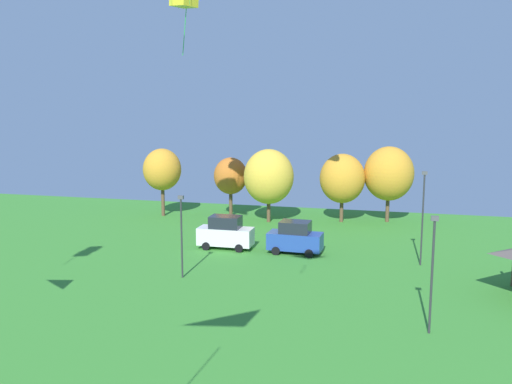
# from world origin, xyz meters

# --- Properties ---
(parked_car_leftmost) EXTENTS (4.35, 2.00, 2.63)m
(parked_car_leftmost) POSITION_xyz_m (-10.02, 40.84, 1.28)
(parked_car_leftmost) COLOR silver
(parked_car_leftmost) RESTS_ON ground
(parked_car_second_from_left) EXTENTS (4.21, 2.22, 2.52)m
(parked_car_second_from_left) POSITION_xyz_m (-4.41, 40.81, 1.23)
(parked_car_second_from_left) COLOR #234299
(parked_car_second_from_left) RESTS_ON ground
(light_post_0) EXTENTS (0.36, 0.20, 6.74)m
(light_post_0) POSITION_xyz_m (4.83, 39.89, 3.77)
(light_post_0) COLOR #2D2D33
(light_post_0) RESTS_ON ground
(light_post_1) EXTENTS (0.36, 0.20, 5.96)m
(light_post_1) POSITION_xyz_m (4.75, 27.71, 3.37)
(light_post_1) COLOR #2D2D33
(light_post_1) RESTS_ON ground
(light_post_2) EXTENTS (0.36, 0.20, 5.50)m
(light_post_2) POSITION_xyz_m (-10.54, 33.00, 3.14)
(light_post_2) COLOR #2D2D33
(light_post_2) RESTS_ON ground
(treeline_tree_0) EXTENTS (3.90, 3.90, 6.97)m
(treeline_tree_0) POSITION_xyz_m (-20.30, 51.84, 4.81)
(treeline_tree_0) COLOR brown
(treeline_tree_0) RESTS_ON ground
(treeline_tree_1) EXTENTS (3.42, 3.42, 6.09)m
(treeline_tree_1) POSITION_xyz_m (-13.40, 53.26, 4.19)
(treeline_tree_1) COLOR brown
(treeline_tree_1) RESTS_ON ground
(treeline_tree_2) EXTENTS (4.86, 4.86, 7.15)m
(treeline_tree_2) POSITION_xyz_m (-9.01, 51.60, 4.47)
(treeline_tree_2) COLOR brown
(treeline_tree_2) RESTS_ON ground
(treeline_tree_3) EXTENTS (4.38, 4.38, 6.70)m
(treeline_tree_3) POSITION_xyz_m (-2.09, 53.41, 4.28)
(treeline_tree_3) COLOR brown
(treeline_tree_3) RESTS_ON ground
(treeline_tree_4) EXTENTS (4.80, 4.80, 7.41)m
(treeline_tree_4) POSITION_xyz_m (2.27, 54.53, 4.76)
(treeline_tree_4) COLOR brown
(treeline_tree_4) RESTS_ON ground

